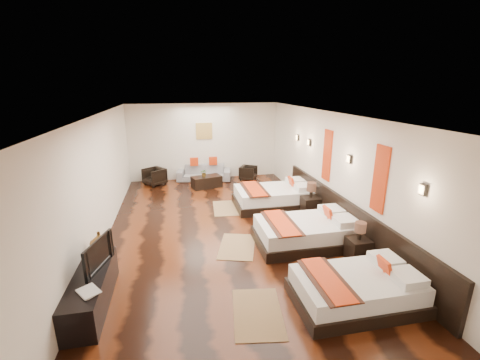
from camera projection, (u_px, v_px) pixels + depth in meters
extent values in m
cube|color=black|center=(224.00, 230.00, 7.79)|extent=(5.50, 9.50, 0.01)
cube|color=white|center=(223.00, 114.00, 6.99)|extent=(5.50, 9.50, 0.01)
cube|color=silver|center=(204.00, 142.00, 11.85)|extent=(5.50, 0.01, 2.80)
cube|color=silver|center=(98.00, 182.00, 6.87)|extent=(0.01, 9.50, 2.80)
cube|color=silver|center=(332.00, 170.00, 7.92)|extent=(0.01, 9.50, 2.80)
cube|color=black|center=(344.00, 217.00, 7.43)|extent=(0.08, 6.60, 0.90)
cube|color=black|center=(355.00, 297.00, 5.17)|extent=(1.99, 1.23, 0.21)
cube|color=white|center=(356.00, 284.00, 5.10)|extent=(1.90, 1.14, 0.28)
cube|color=red|center=(385.00, 267.00, 5.12)|extent=(0.15, 0.30, 0.31)
cube|color=#38190F|center=(327.00, 280.00, 4.96)|extent=(0.52, 1.25, 0.02)
cube|color=red|center=(327.00, 279.00, 4.95)|extent=(0.36, 1.25, 0.02)
cube|color=black|center=(305.00, 239.00, 7.12)|extent=(2.19, 1.36, 0.23)
cube|color=white|center=(306.00, 228.00, 7.04)|extent=(2.08, 1.25, 0.31)
cube|color=red|center=(328.00, 214.00, 7.06)|extent=(0.16, 0.33, 0.34)
cube|color=#38190F|center=(281.00, 223.00, 6.88)|extent=(0.57, 1.38, 0.02)
cube|color=red|center=(281.00, 222.00, 6.88)|extent=(0.40, 1.38, 0.02)
cube|color=black|center=(274.00, 202.00, 9.33)|extent=(2.25, 1.40, 0.24)
cube|color=white|center=(274.00, 193.00, 9.25)|extent=(2.15, 1.29, 0.32)
cube|color=red|center=(292.00, 183.00, 9.27)|extent=(0.17, 0.34, 0.35)
cube|color=#38190F|center=(254.00, 189.00, 9.09)|extent=(0.59, 1.42, 0.02)
cube|color=red|center=(254.00, 188.00, 9.08)|extent=(0.41, 1.42, 0.02)
cube|color=black|center=(358.00, 249.00, 6.43)|extent=(0.42, 0.42, 0.46)
cylinder|color=black|center=(360.00, 235.00, 6.33)|extent=(0.07, 0.07, 0.18)
cylinder|color=#3F2619|center=(360.00, 227.00, 6.29)|extent=(0.22, 0.22, 0.20)
cube|color=black|center=(310.00, 206.00, 8.65)|extent=(0.47, 0.47, 0.52)
cylinder|color=black|center=(311.00, 193.00, 8.54)|extent=(0.08, 0.08, 0.21)
cylinder|color=#3F2619|center=(311.00, 187.00, 8.49)|extent=(0.25, 0.25, 0.23)
cube|color=olive|center=(258.00, 313.00, 4.96)|extent=(0.92, 1.30, 0.01)
cube|color=olive|center=(237.00, 246.00, 7.01)|extent=(1.06, 1.36, 0.01)
cube|color=olive|center=(227.00, 208.00, 9.20)|extent=(0.84, 1.25, 0.01)
cube|color=black|center=(92.00, 290.00, 5.07)|extent=(0.50, 1.80, 0.55)
imported|color=black|center=(94.00, 254.00, 5.12)|extent=(0.35, 0.87, 0.50)
imported|color=black|center=(80.00, 296.00, 4.48)|extent=(0.40, 0.42, 0.03)
imported|color=brown|center=(99.00, 241.00, 5.72)|extent=(0.38, 0.38, 0.35)
imported|color=gray|center=(204.00, 173.00, 11.88)|extent=(2.06, 1.10, 0.57)
imported|color=black|center=(154.00, 176.00, 11.31)|extent=(0.92, 0.92, 0.61)
imported|color=black|center=(248.00, 173.00, 11.90)|extent=(0.79, 0.78, 0.53)
cube|color=black|center=(207.00, 182.00, 11.04)|extent=(1.10, 0.75, 0.40)
imported|color=#2E6421|center=(204.00, 173.00, 10.90)|extent=(0.29, 0.27, 0.27)
cube|color=#D86014|center=(380.00, 179.00, 6.05)|extent=(0.04, 0.40, 1.30)
cube|color=#D86014|center=(327.00, 155.00, 8.11)|extent=(0.04, 0.40, 1.30)
cube|color=black|center=(423.00, 190.00, 4.97)|extent=(0.06, 0.12, 0.18)
cube|color=#FFD18C|center=(422.00, 190.00, 4.96)|extent=(0.02, 0.10, 0.14)
cube|color=black|center=(350.00, 159.00, 7.03)|extent=(0.06, 0.12, 0.18)
cube|color=#FFD18C|center=(348.00, 159.00, 7.03)|extent=(0.02, 0.10, 0.14)
cube|color=black|center=(309.00, 142.00, 9.10)|extent=(0.06, 0.12, 0.18)
cube|color=#FFD18C|center=(308.00, 142.00, 9.09)|extent=(0.02, 0.10, 0.14)
cube|color=black|center=(298.00, 137.00, 9.94)|extent=(0.06, 0.12, 0.18)
cube|color=#FFD18C|center=(297.00, 138.00, 9.94)|extent=(0.02, 0.10, 0.14)
cube|color=#AD873F|center=(204.00, 131.00, 11.72)|extent=(0.60, 0.04, 0.60)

